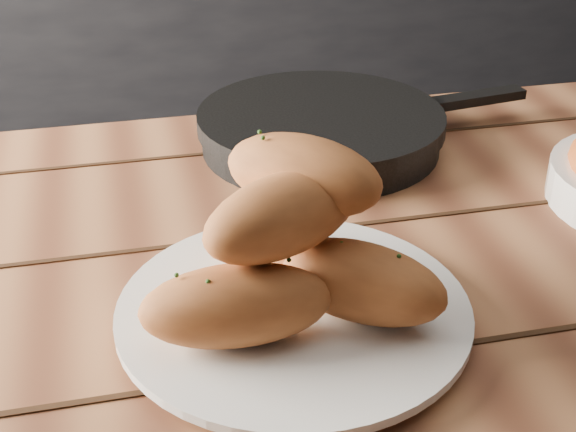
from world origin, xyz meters
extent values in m
plane|color=#38383A|center=(0.00, 0.00, 0.00)|extent=(4.00, 4.00, 0.00)
cube|color=#9E623B|center=(-0.56, -0.54, 0.73)|extent=(1.61, 0.85, 0.04)
cylinder|color=white|center=(-0.56, -0.58, 0.76)|extent=(0.26, 0.26, 0.01)
cylinder|color=white|center=(-0.56, -0.58, 0.76)|extent=(0.29, 0.29, 0.01)
ellipsoid|color=#AF6230|center=(-0.62, -0.61, 0.80)|extent=(0.15, 0.07, 0.06)
ellipsoid|color=#AF6230|center=(-0.52, -0.60, 0.80)|extent=(0.15, 0.14, 0.06)
ellipsoid|color=#AF6230|center=(-0.57, -0.53, 0.80)|extent=(0.11, 0.15, 0.06)
ellipsoid|color=#AF6230|center=(-0.57, -0.59, 0.86)|extent=(0.16, 0.12, 0.06)
ellipsoid|color=#AF6230|center=(-0.55, -0.55, 0.87)|extent=(0.14, 0.14, 0.06)
cylinder|color=black|center=(-0.45, -0.25, 0.77)|extent=(0.28, 0.28, 0.03)
cylinder|color=black|center=(-0.45, -0.25, 0.79)|extent=(0.29, 0.29, 0.02)
cube|color=black|center=(-0.24, -0.22, 0.78)|extent=(0.14, 0.04, 0.01)
camera|label=1|loc=(-0.69, -1.10, 1.15)|focal=50.00mm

